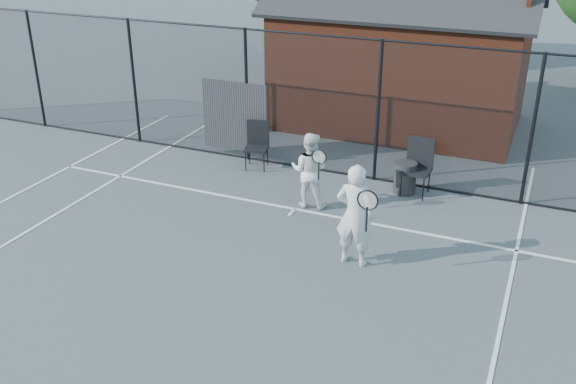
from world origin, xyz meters
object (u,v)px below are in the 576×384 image
at_px(player_back, 309,170).
at_px(chair_right, 416,169).
at_px(chair_left, 256,146).
at_px(waste_bin, 405,178).
at_px(clubhouse, 402,63).
at_px(player_front, 355,215).

height_order(player_back, chair_right, player_back).
height_order(chair_left, waste_bin, chair_left).
bearing_deg(waste_bin, clubhouse, 105.91).
xyz_separation_m(player_back, waste_bin, (1.57, 1.33, -0.42)).
bearing_deg(chair_left, chair_right, -13.97).
height_order(chair_left, chair_right, chair_right).
bearing_deg(waste_bin, chair_right, 0.00).
bearing_deg(player_front, clubhouse, 98.73).
bearing_deg(player_front, chair_right, 84.00).
relative_size(chair_right, waste_bin, 1.72).
height_order(chair_right, waste_bin, chair_right).
relative_size(clubhouse, chair_right, 5.75).
distance_m(clubhouse, chair_right, 4.75).
bearing_deg(chair_left, waste_bin, -13.97).
bearing_deg(clubhouse, chair_left, -115.43).
distance_m(clubhouse, waste_bin, 4.75).
height_order(player_front, chair_left, player_front).
bearing_deg(player_back, player_front, -49.86).
bearing_deg(clubhouse, waste_bin, -74.09).
relative_size(clubhouse, player_back, 4.33).
height_order(clubhouse, player_front, clubhouse).
height_order(player_back, chair_left, player_back).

